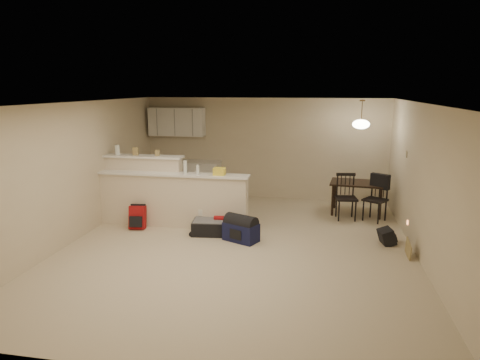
% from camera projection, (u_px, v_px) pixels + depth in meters
% --- Properties ---
extents(room, '(7.00, 7.02, 2.50)m').
position_uv_depth(room, '(238.00, 177.00, 7.28)').
color(room, beige).
rests_on(room, ground).
extents(breakfast_bar, '(3.08, 0.58, 1.39)m').
position_uv_depth(breakfast_bar, '(162.00, 195.00, 8.67)').
color(breakfast_bar, beige).
rests_on(breakfast_bar, ground).
extents(upper_cabinets, '(1.40, 0.34, 0.70)m').
position_uv_depth(upper_cabinets, '(177.00, 122.00, 10.72)').
color(upper_cabinets, white).
rests_on(upper_cabinets, room).
extents(kitchen_counter, '(1.80, 0.60, 0.90)m').
position_uv_depth(kitchen_counter, '(185.00, 180.00, 10.87)').
color(kitchen_counter, white).
rests_on(kitchen_counter, ground).
extents(thermostat, '(0.02, 0.12, 0.12)m').
position_uv_depth(thermostat, '(406.00, 154.00, 8.18)').
color(thermostat, beige).
rests_on(thermostat, room).
extents(jar, '(0.10, 0.10, 0.20)m').
position_uv_depth(jar, '(117.00, 150.00, 8.79)').
color(jar, silver).
rests_on(jar, breakfast_bar).
extents(cereal_box, '(0.10, 0.07, 0.16)m').
position_uv_depth(cereal_box, '(136.00, 151.00, 8.73)').
color(cereal_box, '#A08953').
rests_on(cereal_box, breakfast_bar).
extents(small_box, '(0.08, 0.06, 0.12)m').
position_uv_depth(small_box, '(157.00, 153.00, 8.65)').
color(small_box, '#A08953').
rests_on(small_box, breakfast_bar).
extents(bottle_a, '(0.07, 0.07, 0.26)m').
position_uv_depth(bottle_a, '(185.00, 167.00, 8.37)').
color(bottle_a, silver).
rests_on(bottle_a, breakfast_bar).
extents(bottle_b, '(0.06, 0.06, 0.18)m').
position_uv_depth(bottle_b, '(198.00, 170.00, 8.33)').
color(bottle_b, silver).
rests_on(bottle_b, breakfast_bar).
extents(bag_lump, '(0.22, 0.18, 0.14)m').
position_uv_depth(bag_lump, '(219.00, 171.00, 8.26)').
color(bag_lump, '#A08953').
rests_on(bag_lump, breakfast_bar).
extents(dining_table, '(1.22, 0.88, 0.71)m').
position_uv_depth(dining_table, '(357.00, 186.00, 9.38)').
color(dining_table, black).
rests_on(dining_table, ground).
extents(pendant_lamp, '(0.36, 0.36, 0.62)m').
position_uv_depth(pendant_lamp, '(361.00, 124.00, 9.09)').
color(pendant_lamp, brown).
rests_on(pendant_lamp, room).
extents(dining_chair_near, '(0.48, 0.46, 0.97)m').
position_uv_depth(dining_chair_near, '(346.00, 197.00, 9.01)').
color(dining_chair_near, black).
rests_on(dining_chair_near, ground).
extents(dining_chair_far, '(0.57, 0.57, 0.96)m').
position_uv_depth(dining_chair_far, '(375.00, 199.00, 8.91)').
color(dining_chair_far, black).
rests_on(dining_chair_far, ground).
extents(suitcase, '(0.82, 0.58, 0.26)m').
position_uv_depth(suitcase, '(213.00, 227.00, 8.19)').
color(suitcase, black).
rests_on(suitcase, ground).
extents(red_backpack, '(0.33, 0.23, 0.46)m').
position_uv_depth(red_backpack, '(138.00, 217.00, 8.47)').
color(red_backpack, maroon).
rests_on(red_backpack, ground).
extents(navy_duffel, '(0.70, 0.57, 0.34)m').
position_uv_depth(navy_duffel, '(241.00, 232.00, 7.80)').
color(navy_duffel, '#13173D').
rests_on(navy_duffel, ground).
extents(black_daypack, '(0.28, 0.35, 0.28)m').
position_uv_depth(black_daypack, '(387.00, 237.00, 7.64)').
color(black_daypack, black).
rests_on(black_daypack, ground).
extents(cardboard_sheet, '(0.03, 0.36, 0.28)m').
position_uv_depth(cardboard_sheet, '(408.00, 249.00, 7.04)').
color(cardboard_sheet, '#A08953').
rests_on(cardboard_sheet, ground).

